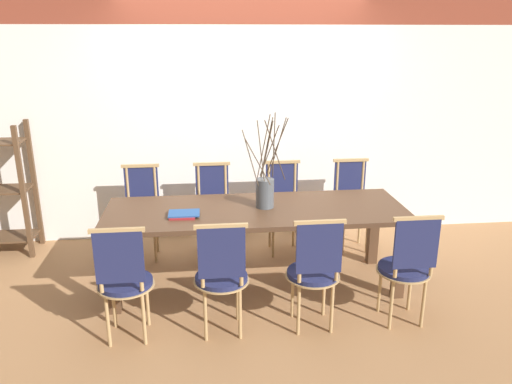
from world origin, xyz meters
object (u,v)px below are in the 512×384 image
object	(u,v)px
dining_table	(256,219)
chair_far_center	(283,204)
chair_near_center	(314,269)
vase_centerpiece	(265,191)
book_stack	(183,214)

from	to	relation	value
dining_table	chair_far_center	distance (m)	0.83
chair_near_center	dining_table	bearing A→B (deg)	115.88
vase_centerpiece	chair_far_center	bearing A→B (deg)	68.41
dining_table	chair_far_center	bearing A→B (deg)	63.99
vase_centerpiece	dining_table	bearing A→B (deg)	-156.01
dining_table	vase_centerpiece	distance (m)	0.25
chair_near_center	vase_centerpiece	world-z (taller)	vase_centerpiece
dining_table	chair_near_center	size ratio (longest dim) A/B	2.77
chair_near_center	vase_centerpiece	bearing A→B (deg)	109.57
dining_table	book_stack	bearing A→B (deg)	-169.11
vase_centerpiece	chair_near_center	bearing A→B (deg)	-70.43
dining_table	chair_near_center	xyz separation A→B (m)	(0.36, -0.73, -0.13)
dining_table	vase_centerpiece	world-z (taller)	vase_centerpiece
vase_centerpiece	book_stack	xyz separation A→B (m)	(-0.69, -0.15, -0.13)
dining_table	book_stack	size ratio (longest dim) A/B	10.09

